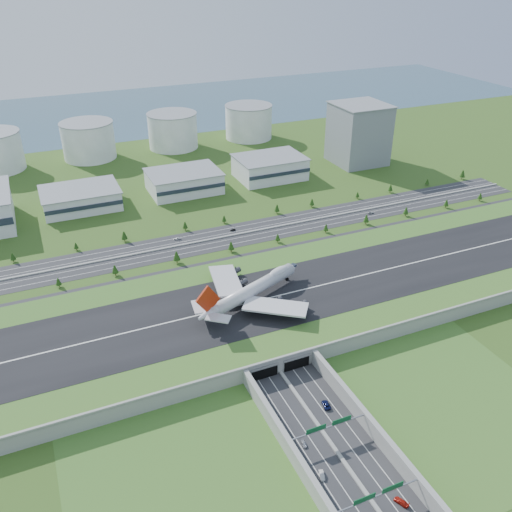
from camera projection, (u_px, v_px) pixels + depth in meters
name	position (u px, v px, depth m)	size (l,w,h in m)	color
ground	(241.00, 317.00, 300.94)	(1200.00, 1200.00, 0.00)	#3A551A
airfield_deck	(241.00, 311.00, 298.86)	(520.00, 100.00, 9.20)	gray
underpass_road	(334.00, 441.00, 219.61)	(38.80, 120.40, 8.00)	#28282B
sign_gantry_near	(329.00, 428.00, 221.40)	(38.70, 0.70, 9.80)	gray
sign_gantry_far	(378.00, 496.00, 193.36)	(38.70, 0.70, 9.80)	gray
north_expressway	(190.00, 244.00, 377.02)	(560.00, 36.00, 0.12)	#28282B
tree_row	(201.00, 236.00, 377.01)	(501.79, 48.70, 8.48)	#3D2819
hangar_mid_a	(81.00, 198.00, 428.62)	(58.00, 42.00, 15.00)	silver
hangar_mid_b	(184.00, 182.00, 457.75)	(58.00, 42.00, 17.00)	silver
hangar_mid_c	(270.00, 167.00, 485.14)	(58.00, 42.00, 19.00)	silver
office_tower	(359.00, 134.00, 513.50)	(46.00, 46.00, 55.00)	gray
fuel_tank_b	(88.00, 141.00, 528.61)	(50.00, 50.00, 35.00)	silver
fuel_tank_c	(173.00, 131.00, 558.23)	(50.00, 50.00, 35.00)	silver
fuel_tank_d	(249.00, 122.00, 587.85)	(50.00, 50.00, 35.00)	silver
bay_water	(99.00, 114.00, 685.52)	(1200.00, 260.00, 0.06)	#355466
boeing_747	(252.00, 290.00, 297.75)	(74.02, 68.52, 24.27)	silver
car_0	(304.00, 444.00, 221.85)	(1.63, 4.05, 1.38)	silver
car_1	(322.00, 475.00, 208.33)	(1.69, 4.84, 1.59)	silver
car_2	(326.00, 405.00, 240.89)	(2.81, 6.10, 1.69)	#0B123A
car_3	(401.00, 502.00, 198.10)	(2.36, 5.80, 1.68)	#A7190F
car_5	(233.00, 230.00, 394.55)	(1.39, 3.99, 1.31)	black
car_6	(371.00, 213.00, 420.78)	(2.30, 4.98, 1.38)	#B4B5B9
car_7	(177.00, 239.00, 382.38)	(2.04, 5.01, 1.45)	silver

